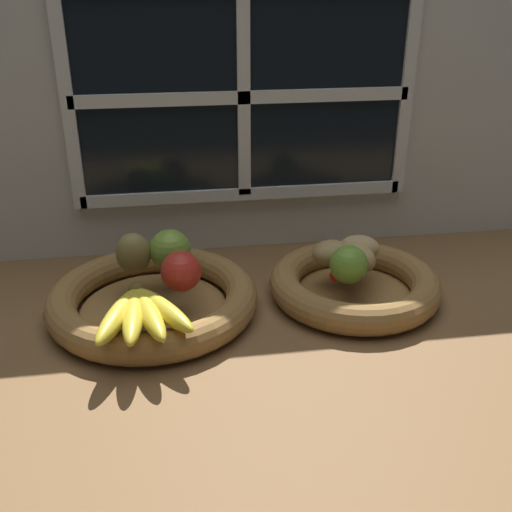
% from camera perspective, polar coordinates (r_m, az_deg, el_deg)
% --- Properties ---
extents(ground_plane, '(1.40, 0.90, 0.03)m').
position_cam_1_polar(ground_plane, '(1.01, 1.08, -6.43)').
color(ground_plane, brown).
extents(back_wall, '(1.40, 0.05, 0.55)m').
position_cam_1_polar(back_wall, '(1.18, -1.33, 13.71)').
color(back_wall, silver).
rests_on(back_wall, ground_plane).
extents(fruit_bowl_left, '(0.35, 0.35, 0.05)m').
position_cam_1_polar(fruit_bowl_left, '(1.01, -9.86, -4.13)').
color(fruit_bowl_left, olive).
rests_on(fruit_bowl_left, ground_plane).
extents(fruit_bowl_right, '(0.30, 0.30, 0.05)m').
position_cam_1_polar(fruit_bowl_right, '(1.06, 9.42, -2.72)').
color(fruit_bowl_right, olive).
rests_on(fruit_bowl_right, ground_plane).
extents(apple_red_right, '(0.07, 0.07, 0.07)m').
position_cam_1_polar(apple_red_right, '(0.96, -7.22, -1.48)').
color(apple_red_right, red).
rests_on(apple_red_right, fruit_bowl_left).
extents(apple_green_back, '(0.07, 0.07, 0.07)m').
position_cam_1_polar(apple_green_back, '(1.03, -8.26, 0.57)').
color(apple_green_back, '#7AA338').
rests_on(apple_green_back, fruit_bowl_left).
extents(pear_brown, '(0.06, 0.06, 0.07)m').
position_cam_1_polar(pear_brown, '(1.03, -11.71, 0.24)').
color(pear_brown, olive).
rests_on(pear_brown, fruit_bowl_left).
extents(banana_bunch_front, '(0.16, 0.17, 0.03)m').
position_cam_1_polar(banana_bunch_front, '(0.89, -11.01, -5.37)').
color(banana_bunch_front, yellow).
rests_on(banana_bunch_front, fruit_bowl_left).
extents(potato_back, '(0.09, 0.08, 0.04)m').
position_cam_1_polar(potato_back, '(1.08, 9.92, 0.80)').
color(potato_back, tan).
rests_on(potato_back, fruit_bowl_right).
extents(potato_large, '(0.08, 0.09, 0.05)m').
position_cam_1_polar(potato_large, '(1.03, 9.63, -0.09)').
color(potato_large, tan).
rests_on(potato_large, fruit_bowl_right).
extents(potato_oblong, '(0.07, 0.06, 0.04)m').
position_cam_1_polar(potato_oblong, '(1.05, 7.28, 0.27)').
color(potato_oblong, '#A38451').
rests_on(potato_oblong, fruit_bowl_right).
extents(lime_near, '(0.06, 0.06, 0.06)m').
position_cam_1_polar(lime_near, '(0.99, 8.90, -0.80)').
color(lime_near, '#6B9E33').
rests_on(lime_near, fruit_bowl_right).
extents(chili_pepper, '(0.11, 0.07, 0.02)m').
position_cam_1_polar(chili_pepper, '(1.03, 9.80, -1.12)').
color(chili_pepper, red).
rests_on(chili_pepper, fruit_bowl_right).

